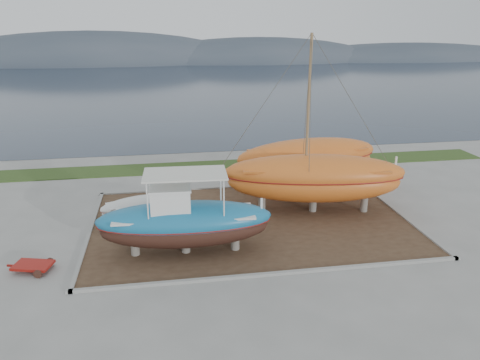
{
  "coord_description": "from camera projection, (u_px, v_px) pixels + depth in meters",
  "views": [
    {
      "loc": [
        -4.77,
        -20.64,
        11.08
      ],
      "look_at": [
        -0.66,
        4.0,
        2.66
      ],
      "focal_mm": 35.0,
      "sensor_mm": 36.0,
      "label": 1
    }
  ],
  "objects": [
    {
      "name": "curb_frame",
      "position": [
        251.0,
        221.0,
        27.29
      ],
      "size": [
        18.6,
        12.6,
        0.15
      ],
      "primitive_type": null,
      "color": "gray",
      "rests_on": "ground"
    },
    {
      "name": "blue_caique",
      "position": [
        184.0,
        213.0,
        23.03
      ],
      "size": [
        8.82,
        3.11,
        4.19
      ],
      "primitive_type": null,
      "rotation": [
        0.0,
        0.0,
        -0.05
      ],
      "color": "#196D9C",
      "rests_on": "dirt_patch"
    },
    {
      "name": "ground",
      "position": [
        266.0,
        254.0,
        23.57
      ],
      "size": [
        140.0,
        140.0,
        0.0
      ],
      "primitive_type": "plane",
      "color": "gray",
      "rests_on": "ground"
    },
    {
      "name": "red_trailer",
      "position": [
        33.0,
        267.0,
        21.92
      ],
      "size": [
        2.83,
        1.92,
        0.37
      ],
      "primitive_type": null,
      "rotation": [
        0.0,
        0.0,
        -0.27
      ],
      "color": "maroon",
      "rests_on": "ground"
    },
    {
      "name": "grass_strip",
      "position": [
        225.0,
        166.0,
        38.05
      ],
      "size": [
        44.0,
        3.0,
        0.08
      ],
      "primitive_type": "cube",
      "color": "#284219",
      "rests_on": "ground"
    },
    {
      "name": "mountain_ridge",
      "position": [
        176.0,
        62.0,
        140.4
      ],
      "size": [
        200.0,
        36.0,
        20.0
      ],
      "primitive_type": null,
      "color": "#333D49",
      "rests_on": "ground"
    },
    {
      "name": "orange_sailboat",
      "position": [
        317.0,
        127.0,
        27.16
      ],
      "size": [
        11.26,
        5.0,
        10.5
      ],
      "primitive_type": null,
      "rotation": [
        0.0,
        0.0,
        -0.17
      ],
      "color": "#CB601F",
      "rests_on": "dirt_patch"
    },
    {
      "name": "sea",
      "position": [
        186.0,
        84.0,
        89.0
      ],
      "size": [
        260.0,
        100.0,
        0.04
      ],
      "primitive_type": null,
      "color": "#1C2839",
      "rests_on": "ground"
    },
    {
      "name": "white_dinghy",
      "position": [
        138.0,
        208.0,
        27.47
      ],
      "size": [
        4.67,
        3.03,
        1.31
      ],
      "primitive_type": null,
      "rotation": [
        0.0,
        0.0,
        0.35
      ],
      "color": "white",
      "rests_on": "dirt_patch"
    },
    {
      "name": "dirt_patch",
      "position": [
        251.0,
        222.0,
        27.3
      ],
      "size": [
        18.0,
        12.0,
        0.06
      ],
      "primitive_type": "cube",
      "color": "#422D1E",
      "rests_on": "ground"
    },
    {
      "name": "orange_bare_hull",
      "position": [
        307.0,
        164.0,
        32.44
      ],
      "size": [
        10.7,
        4.71,
        3.39
      ],
      "primitive_type": null,
      "rotation": [
        0.0,
        0.0,
        0.16
      ],
      "color": "#CB601F",
      "rests_on": "dirt_patch"
    }
  ]
}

